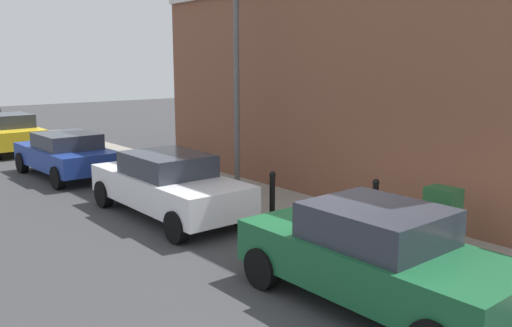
% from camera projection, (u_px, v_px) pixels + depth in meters
% --- Properties ---
extents(ground, '(80.00, 80.00, 0.00)m').
position_uv_depth(ground, '(333.00, 279.00, 8.51)').
color(ground, '#38383A').
extents(sidewalk, '(2.33, 30.00, 0.15)m').
position_uv_depth(sidewalk, '(217.00, 189.00, 14.31)').
color(sidewalk, gray).
rests_on(sidewalk, ground).
extents(corner_building, '(7.10, 12.00, 8.06)m').
position_uv_depth(corner_building, '(391.00, 40.00, 14.99)').
color(corner_building, brown).
rests_on(corner_building, ground).
extents(car_green, '(1.85, 4.07, 1.47)m').
position_uv_depth(car_green, '(375.00, 256.00, 7.44)').
color(car_green, '#195933').
rests_on(car_green, ground).
extents(car_white, '(1.86, 4.48, 1.44)m').
position_uv_depth(car_white, '(168.00, 184.00, 11.86)').
color(car_white, silver).
rests_on(car_white, ground).
extents(car_blue, '(1.93, 4.09, 1.35)m').
position_uv_depth(car_blue, '(66.00, 154.00, 16.02)').
color(car_blue, navy).
rests_on(car_blue, ground).
extents(car_yellow, '(1.87, 3.96, 1.49)m').
position_uv_depth(car_yellow, '(8.00, 133.00, 20.38)').
color(car_yellow, gold).
rests_on(car_yellow, ground).
extents(utility_cabinet, '(0.46, 0.61, 1.15)m').
position_uv_depth(utility_cabinet, '(441.00, 223.00, 9.22)').
color(utility_cabinet, '#1E4C28').
rests_on(utility_cabinet, sidewalk).
extents(bollard_near_cabinet, '(0.14, 0.14, 1.04)m').
position_uv_depth(bollard_near_cabinet, '(375.00, 203.00, 10.41)').
color(bollard_near_cabinet, black).
rests_on(bollard_near_cabinet, sidewalk).
extents(bollard_far_kerb, '(0.14, 0.14, 1.04)m').
position_uv_depth(bollard_far_kerb, '(272.00, 194.00, 11.14)').
color(bollard_far_kerb, black).
rests_on(bollard_far_kerb, sidewalk).
extents(lamppost, '(0.20, 0.44, 5.72)m').
position_uv_depth(lamppost, '(237.00, 67.00, 13.11)').
color(lamppost, '#59595B').
rests_on(lamppost, sidewalk).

